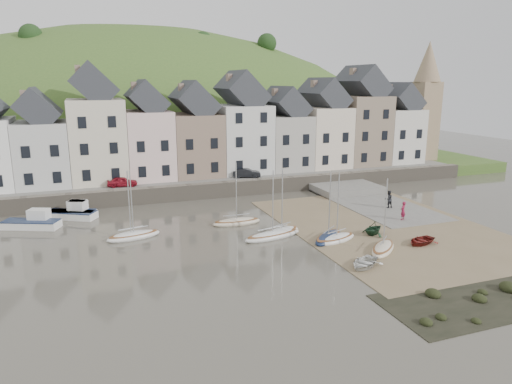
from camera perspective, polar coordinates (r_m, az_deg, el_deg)
name	(u,v)px	position (r m, az deg, el deg)	size (l,w,h in m)	color
ground	(280,240)	(41.14, 2.90, -5.89)	(160.00, 160.00, 0.00)	#4B463B
quay_land	(196,169)	(70.56, -7.32, 2.81)	(90.00, 30.00, 1.50)	#3F5F26
quay_street	(217,178)	(59.46, -4.84, 1.68)	(70.00, 7.00, 0.10)	slate
seawall	(225,189)	(56.31, -3.87, 0.35)	(70.00, 1.20, 1.80)	slate
beach	(385,227)	(46.37, 15.55, -4.10)	(18.00, 26.00, 0.06)	#766548
slipway	(373,203)	(54.87, 14.12, -1.28)	(8.00, 18.00, 0.12)	slate
hillside	(145,235)	(101.27, -13.38, -5.15)	(134.40, 84.00, 84.00)	#3F5F26
townhouse_terrace	(222,130)	(62.39, -4.24, 7.61)	(61.05, 8.00, 13.93)	white
church_spire	(426,98)	(77.82, 20.04, 10.75)	(4.00, 4.00, 18.00)	#997F60
sailboat_0	(134,236)	(42.82, -14.73, -5.18)	(5.02, 2.49, 6.32)	white
sailboat_1	(131,235)	(42.91, -15.02, -5.15)	(4.29, 2.41, 6.32)	white
sailboat_2	(237,222)	(45.44, -2.39, -3.65)	(4.83, 1.55, 6.32)	beige
sailboat_3	(282,232)	(42.52, 3.17, -4.87)	(4.21, 2.83, 6.32)	white
sailboat_4	(273,235)	(41.58, 2.05, -5.29)	(5.90, 2.64, 6.32)	white
sailboat_5	(328,237)	(41.53, 8.86, -5.47)	(4.53, 4.08, 6.32)	#162444
sailboat_6	(337,238)	(41.27, 9.84, -5.62)	(4.50, 2.76, 6.32)	white
sailboat_7	(383,248)	(39.78, 15.27, -6.65)	(4.31, 4.13, 6.32)	beige
motorboat_0	(73,212)	(50.94, -21.51, -2.34)	(5.25, 4.06, 1.70)	white
motorboat_1	(33,222)	(49.10, -25.62, -3.30)	(5.53, 3.67, 1.70)	white
motorboat_2	(73,212)	(51.09, -21.52, -2.29)	(5.11, 3.33, 1.70)	white
rowboat_white	(364,263)	(36.08, 13.09, -8.42)	(2.22, 3.10, 0.64)	silver
rowboat_green	(373,228)	(43.39, 14.16, -4.32)	(2.02, 2.34, 1.23)	#17341F
rowboat_red	(421,240)	(42.28, 19.52, -5.61)	(2.10, 2.95, 0.61)	maroon
person_red	(403,211)	(48.52, 17.54, -2.20)	(0.68, 0.45, 1.87)	maroon
person_dark	(388,199)	(52.69, 15.90, -0.85)	(0.93, 0.73, 1.92)	black
car_left	(122,182)	(56.46, -16.05, 1.22)	(1.37, 3.41, 1.16)	maroon
car_right	(247,173)	(59.47, -1.14, 2.35)	(1.23, 3.54, 1.16)	black
shore_rocks	(492,298)	(34.05, 26.95, -11.44)	(14.00, 6.03, 0.77)	black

